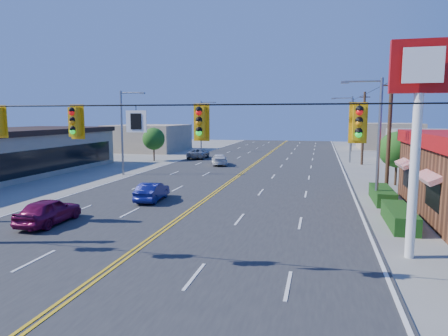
% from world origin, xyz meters
% --- Properties ---
extents(ground, '(160.00, 160.00, 0.00)m').
position_xyz_m(ground, '(0.00, 0.00, 0.00)').
color(ground, gray).
rests_on(ground, ground).
extents(road, '(20.00, 120.00, 0.06)m').
position_xyz_m(road, '(0.00, 20.00, 0.03)').
color(road, '#2D2D30').
rests_on(road, ground).
extents(signal_span, '(24.32, 0.34, 9.00)m').
position_xyz_m(signal_span, '(-0.12, 0.00, 4.89)').
color(signal_span, '#47301E').
rests_on(signal_span, ground).
extents(kfc_pylon, '(2.20, 0.36, 8.50)m').
position_xyz_m(kfc_pylon, '(11.00, 4.00, 6.04)').
color(kfc_pylon, white).
rests_on(kfc_pylon, ground).
extents(streetlight_se, '(2.55, 0.25, 8.00)m').
position_xyz_m(streetlight_se, '(10.79, 14.00, 4.51)').
color(streetlight_se, gray).
rests_on(streetlight_se, ground).
extents(streetlight_ne, '(2.55, 0.25, 8.00)m').
position_xyz_m(streetlight_ne, '(10.79, 38.00, 4.51)').
color(streetlight_ne, gray).
rests_on(streetlight_ne, ground).
extents(streetlight_sw, '(2.55, 0.25, 8.00)m').
position_xyz_m(streetlight_sw, '(-10.79, 22.00, 4.51)').
color(streetlight_sw, gray).
rests_on(streetlight_sw, ground).
extents(streetlight_nw, '(2.55, 0.25, 8.00)m').
position_xyz_m(streetlight_nw, '(-10.79, 48.00, 4.51)').
color(streetlight_nw, gray).
rests_on(streetlight_nw, ground).
extents(utility_pole_near, '(0.28, 0.28, 8.40)m').
position_xyz_m(utility_pole_near, '(12.20, 18.00, 4.20)').
color(utility_pole_near, '#47301E').
rests_on(utility_pole_near, ground).
extents(utility_pole_mid, '(0.28, 0.28, 8.40)m').
position_xyz_m(utility_pole_mid, '(12.20, 36.00, 4.20)').
color(utility_pole_mid, '#47301E').
rests_on(utility_pole_mid, ground).
extents(utility_pole_far, '(0.28, 0.28, 8.40)m').
position_xyz_m(utility_pole_far, '(12.20, 54.00, 4.20)').
color(utility_pole_far, '#47301E').
rests_on(utility_pole_far, ground).
extents(tree_kfc_rear, '(2.94, 2.94, 4.41)m').
position_xyz_m(tree_kfc_rear, '(13.50, 22.00, 2.93)').
color(tree_kfc_rear, '#47301E').
rests_on(tree_kfc_rear, ground).
extents(tree_west, '(2.80, 2.80, 4.20)m').
position_xyz_m(tree_west, '(-13.00, 34.00, 2.79)').
color(tree_west, '#47301E').
rests_on(tree_west, ground).
extents(bld_east_mid, '(12.00, 10.00, 4.00)m').
position_xyz_m(bld_east_mid, '(22.00, 40.00, 2.00)').
color(bld_east_mid, gray).
rests_on(bld_east_mid, ground).
extents(bld_west_far, '(11.00, 12.00, 4.20)m').
position_xyz_m(bld_west_far, '(-20.00, 48.00, 2.10)').
color(bld_west_far, tan).
rests_on(bld_west_far, ground).
extents(bld_east_far, '(10.00, 10.00, 4.40)m').
position_xyz_m(bld_east_far, '(19.00, 62.00, 2.20)').
color(bld_east_far, tan).
rests_on(bld_east_far, ground).
extents(car_magenta, '(1.70, 4.05, 1.37)m').
position_xyz_m(car_magenta, '(-6.22, 4.80, 0.68)').
color(car_magenta, maroon).
rests_on(car_magenta, ground).
extents(car_blue, '(1.59, 3.81, 1.23)m').
position_xyz_m(car_blue, '(-3.36, 11.45, 0.61)').
color(car_blue, navy).
rests_on(car_blue, ground).
extents(car_white, '(2.83, 4.56, 1.23)m').
position_xyz_m(car_white, '(-3.82, 31.42, 0.62)').
color(car_white, silver).
rests_on(car_white, ground).
extents(car_silver, '(2.49, 4.95, 1.34)m').
position_xyz_m(car_silver, '(-8.29, 37.77, 0.67)').
color(car_silver, '#95969A').
rests_on(car_silver, ground).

